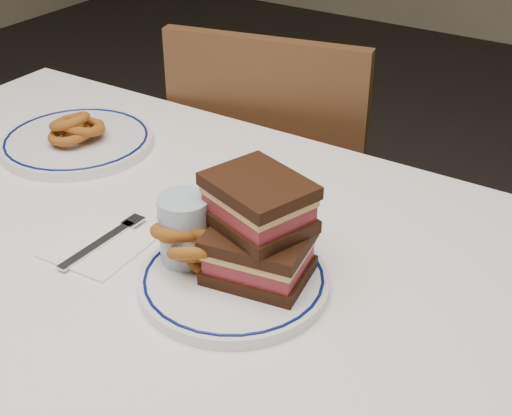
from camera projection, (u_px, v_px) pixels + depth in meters
The scene contains 11 objects.
dining_table at pixel (137, 303), 1.05m from camera, with size 1.27×0.87×0.75m.
chair_far at pixel (281, 197), 1.63m from camera, with size 0.49×0.49×0.89m.
main_plate at pixel (234, 280), 0.91m from camera, with size 0.24×0.24×0.02m.
reuben_sandwich at pixel (259, 229), 0.88m from camera, with size 0.15×0.14×0.13m.
onion_rings_main at pixel (196, 238), 0.92m from camera, with size 0.12×0.12×0.10m.
ketchup_ramekin at pixel (264, 225), 0.98m from camera, with size 0.05×0.05×0.03m.
beer_mug at pixel (255, 218), 0.92m from camera, with size 0.12×0.08×0.14m.
water_glass at pixel (185, 234), 0.92m from camera, with size 0.07×0.07×0.11m, color #A8C3D8.
far_plate at pixel (77, 141), 1.25m from camera, with size 0.26×0.26×0.02m.
onion_rings_far at pixel (76, 128), 1.23m from camera, with size 0.10×0.11×0.07m.
napkin_fork at pixel (99, 246), 0.99m from camera, with size 0.13×0.16×0.01m.
Camera 1 is at (0.59, -0.60, 1.31)m, focal length 50.00 mm.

